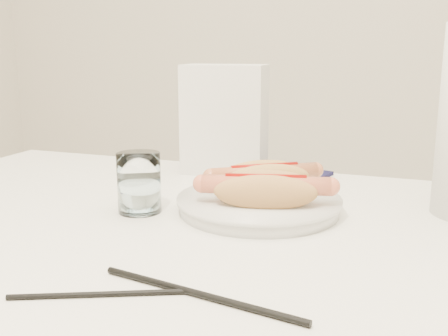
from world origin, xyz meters
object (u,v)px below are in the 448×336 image
(plate, at_px, (259,206))
(water_glass, at_px, (139,183))
(napkin_box, at_px, (225,119))
(hotdog_left, at_px, (264,178))
(hotdog_right, at_px, (266,190))
(table, at_px, (190,266))

(plate, relative_size, water_glass, 2.64)
(napkin_box, bearing_deg, water_glass, -101.29)
(plate, relative_size, hotdog_left, 1.51)
(hotdog_right, relative_size, napkin_box, 0.87)
(hotdog_left, height_order, water_glass, water_glass)
(table, xyz_separation_m, hotdog_left, (0.07, 0.15, 0.10))
(napkin_box, bearing_deg, hotdog_right, -63.90)
(hotdog_right, bearing_deg, napkin_box, 106.31)
(hotdog_left, distance_m, water_glass, 0.20)
(hotdog_left, distance_m, hotdog_right, 0.08)
(hotdog_left, bearing_deg, napkin_box, 91.18)
(water_glass, height_order, napkin_box, napkin_box)
(napkin_box, bearing_deg, table, -83.45)
(table, height_order, water_glass, water_glass)
(table, distance_m, plate, 0.14)
(table, xyz_separation_m, napkin_box, (-0.07, 0.34, 0.17))
(hotdog_left, height_order, napkin_box, napkin_box)
(table, height_order, plate, plate)
(plate, height_order, water_glass, water_glass)
(plate, height_order, napkin_box, napkin_box)
(table, height_order, hotdog_left, hotdog_left)
(plate, relative_size, napkin_box, 1.13)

